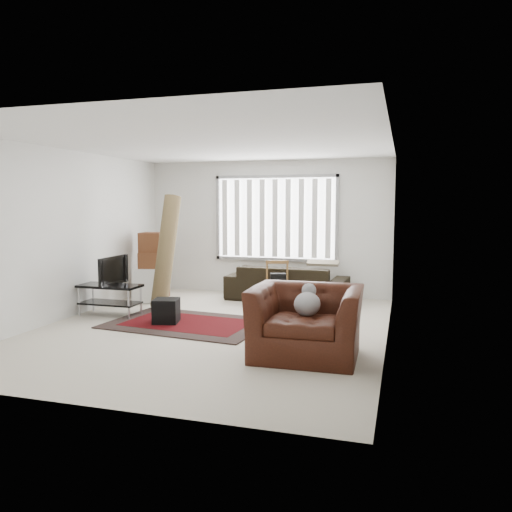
{
  "coord_description": "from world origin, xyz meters",
  "views": [
    {
      "loc": [
        2.68,
        -6.76,
        1.84
      ],
      "look_at": [
        0.54,
        0.45,
        1.05
      ],
      "focal_mm": 35.0,
      "sensor_mm": 36.0,
      "label": 1
    }
  ],
  "objects_px": {
    "tv_stand": "(110,293)",
    "armchair": "(306,317)",
    "moving_boxes": "(153,268)",
    "side_chair": "(278,282)",
    "sofa": "(287,277)"
  },
  "relations": [
    {
      "from": "tv_stand",
      "to": "armchair",
      "type": "distance_m",
      "value": 3.76
    },
    {
      "from": "moving_boxes",
      "to": "sofa",
      "type": "relative_size",
      "value": 0.56
    },
    {
      "from": "tv_stand",
      "to": "moving_boxes",
      "type": "xyz_separation_m",
      "value": [
        -0.05,
        1.59,
        0.23
      ]
    },
    {
      "from": "tv_stand",
      "to": "armchair",
      "type": "bearing_deg",
      "value": -19.83
    },
    {
      "from": "side_chair",
      "to": "sofa",
      "type": "bearing_deg",
      "value": 69.94
    },
    {
      "from": "moving_boxes",
      "to": "side_chair",
      "type": "distance_m",
      "value": 2.56
    },
    {
      "from": "side_chair",
      "to": "armchair",
      "type": "distance_m",
      "value": 2.9
    },
    {
      "from": "sofa",
      "to": "armchair",
      "type": "bearing_deg",
      "value": 108.92
    },
    {
      "from": "tv_stand",
      "to": "sofa",
      "type": "distance_m",
      "value": 3.28
    },
    {
      "from": "moving_boxes",
      "to": "armchair",
      "type": "xyz_separation_m",
      "value": [
        3.58,
        -2.86,
        -0.11
      ]
    },
    {
      "from": "tv_stand",
      "to": "moving_boxes",
      "type": "relative_size",
      "value": 0.8
    },
    {
      "from": "side_chair",
      "to": "armchair",
      "type": "relative_size",
      "value": 0.61
    },
    {
      "from": "sofa",
      "to": "armchair",
      "type": "relative_size",
      "value": 1.71
    },
    {
      "from": "tv_stand",
      "to": "armchair",
      "type": "height_order",
      "value": "armchair"
    },
    {
      "from": "tv_stand",
      "to": "side_chair",
      "type": "xyz_separation_m",
      "value": [
        2.5,
        1.44,
        0.09
      ]
    }
  ]
}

